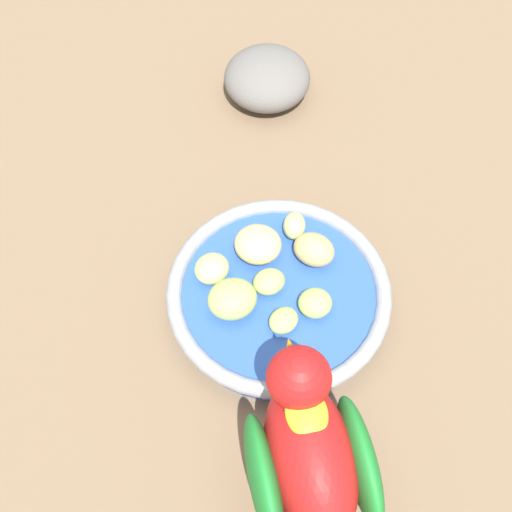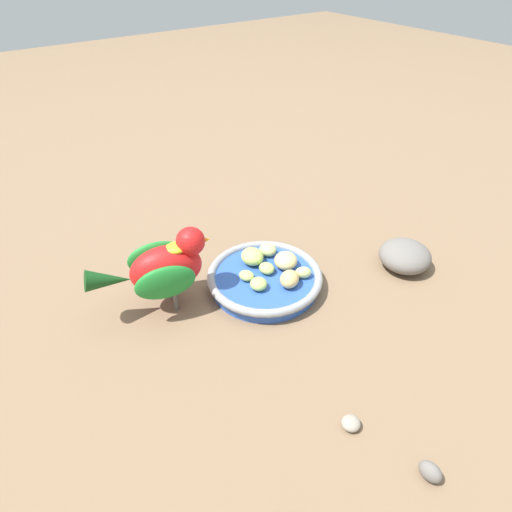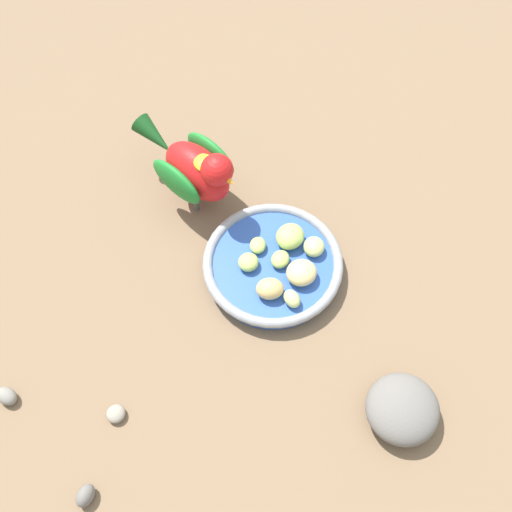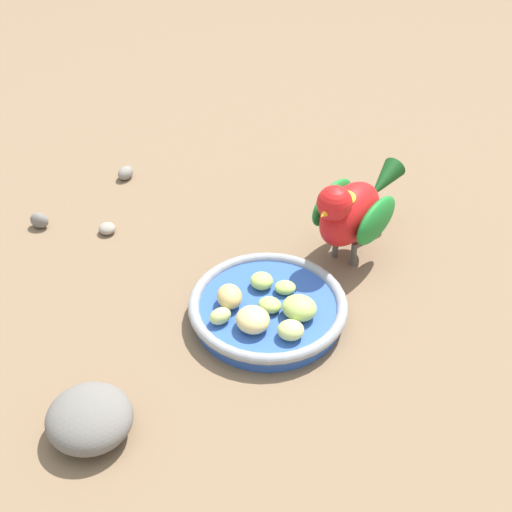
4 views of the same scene
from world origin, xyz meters
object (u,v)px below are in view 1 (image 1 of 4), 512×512
at_px(apple_piece_5, 294,226).
at_px(rock_large, 267,78).
at_px(apple_piece_2, 315,303).
at_px(apple_piece_0, 269,282).
at_px(apple_piece_7, 212,269).
at_px(apple_piece_1, 258,244).
at_px(apple_piece_3, 232,299).
at_px(feeding_bowl, 279,296).
at_px(parrot, 312,460).
at_px(apple_piece_6, 314,250).
at_px(apple_piece_4, 283,320).

relative_size(apple_piece_5, rock_large, 0.30).
xyz_separation_m(apple_piece_2, apple_piece_5, (0.02, 0.07, 0.00)).
distance_m(apple_piece_0, apple_piece_2, 0.04).
relative_size(apple_piece_0, apple_piece_7, 0.91).
bearing_deg(rock_large, apple_piece_1, -118.32).
distance_m(apple_piece_1, apple_piece_3, 0.06).
bearing_deg(feeding_bowl, apple_piece_1, 88.56).
xyz_separation_m(apple_piece_7, parrot, (-0.01, -0.18, 0.04)).
xyz_separation_m(apple_piece_3, apple_piece_5, (0.08, 0.04, -0.00)).
height_order(apple_piece_1, apple_piece_3, same).
relative_size(apple_piece_3, apple_piece_6, 1.13).
bearing_deg(apple_piece_6, rock_large, 74.32).
height_order(apple_piece_2, apple_piece_5, same).
height_order(apple_piece_0, apple_piece_4, apple_piece_0).
relative_size(apple_piece_0, apple_piece_6, 0.77).
bearing_deg(rock_large, apple_piece_2, -107.73).
bearing_deg(apple_piece_6, apple_piece_1, 148.19).
bearing_deg(apple_piece_2, apple_piece_4, -176.05).
height_order(feeding_bowl, apple_piece_1, apple_piece_1).
height_order(apple_piece_3, apple_piece_7, apple_piece_3).
relative_size(apple_piece_4, apple_piece_6, 0.71).
bearing_deg(parrot, apple_piece_1, -1.59).
xyz_separation_m(feeding_bowl, apple_piece_2, (0.02, -0.03, 0.02)).
height_order(apple_piece_7, rock_large, rock_large).
bearing_deg(apple_piece_4, apple_piece_2, 3.95).
height_order(apple_piece_1, rock_large, same).
bearing_deg(apple_piece_5, apple_piece_2, -104.72).
bearing_deg(rock_large, apple_piece_3, -122.31).
bearing_deg(apple_piece_2, rock_large, 72.27).
bearing_deg(apple_piece_4, apple_piece_5, 57.32).
bearing_deg(rock_large, apple_piece_5, -108.96).
bearing_deg(apple_piece_4, apple_piece_3, 132.62).
bearing_deg(apple_piece_6, apple_piece_4, -138.40).
distance_m(apple_piece_2, apple_piece_3, 0.07).
relative_size(apple_piece_4, rock_large, 0.29).
bearing_deg(feeding_bowl, apple_piece_7, 137.92).
height_order(apple_piece_3, apple_piece_4, apple_piece_3).
relative_size(apple_piece_2, apple_piece_4, 1.08).
distance_m(apple_piece_5, apple_piece_6, 0.03).
xyz_separation_m(apple_piece_0, apple_piece_7, (-0.04, 0.03, 0.00)).
distance_m(apple_piece_3, apple_piece_6, 0.08).
relative_size(parrot, rock_large, 2.14).
bearing_deg(apple_piece_2, apple_piece_6, 63.21).
distance_m(apple_piece_2, apple_piece_7, 0.09).
distance_m(parrot, rock_large, 0.40).
bearing_deg(apple_piece_5, apple_piece_4, -122.68).
bearing_deg(apple_piece_7, apple_piece_1, 4.57).
distance_m(apple_piece_0, rock_large, 0.24).
distance_m(apple_piece_1, apple_piece_2, 0.07).
height_order(apple_piece_2, apple_piece_7, apple_piece_7).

